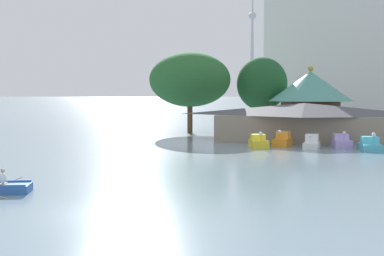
{
  "coord_description": "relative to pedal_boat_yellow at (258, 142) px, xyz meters",
  "views": [
    {
      "loc": [
        9.14,
        -18.75,
        5.07
      ],
      "look_at": [
        -0.42,
        15.21,
        2.62
      ],
      "focal_mm": 45.83,
      "sensor_mm": 36.0,
      "label": 1
    }
  ],
  "objects": [
    {
      "name": "ground_plane",
      "position": [
        -2.64,
        -27.81,
        -0.5
      ],
      "size": [
        2000.0,
        2000.0,
        0.0
      ],
      "primitive_type": "plane",
      "color": "gray"
    },
    {
      "name": "pedal_boat_lavender",
      "position": [
        7.63,
        1.85,
        0.02
      ],
      "size": [
        2.03,
        2.71,
        1.64
      ],
      "rotation": [
        0.0,
        0.0,
        -1.37
      ],
      "color": "#B299D8",
      "rests_on": "ground"
    },
    {
      "name": "pedal_boat_yellow",
      "position": [
        0.0,
        0.0,
        0.0
      ],
      "size": [
        2.31,
        3.0,
        1.56
      ],
      "rotation": [
        0.0,
        0.0,
        -1.23
      ],
      "color": "yellow",
      "rests_on": "ground"
    },
    {
      "name": "shoreline_tree_mid",
      "position": [
        -2.28,
        19.19,
        5.92
      ],
      "size": [
        6.73,
        6.73,
        9.99
      ],
      "color": "brown",
      "rests_on": "ground"
    },
    {
      "name": "background_building_block",
      "position": [
        12.57,
        40.29,
        11.17
      ],
      "size": [
        33.96,
        12.36,
        23.3
      ],
      "color": "silver",
      "rests_on": "ground"
    },
    {
      "name": "green_roof_pavilion",
      "position": [
        4.16,
        15.79,
        4.12
      ],
      "size": [
        10.3,
        10.3,
        8.57
      ],
      "color": "brown",
      "rests_on": "ground"
    },
    {
      "name": "pedal_boat_cyan",
      "position": [
        10.08,
        0.03,
        -0.0
      ],
      "size": [
        2.06,
        3.08,
        1.72
      ],
      "rotation": [
        0.0,
        0.0,
        -1.43
      ],
      "color": "#4CB7CC",
      "rests_on": "ground"
    },
    {
      "name": "pedal_boat_white",
      "position": [
        4.94,
        0.41,
        0.01
      ],
      "size": [
        1.53,
        2.81,
        1.42
      ],
      "rotation": [
        0.0,
        0.0,
        -1.64
      ],
      "color": "white",
      "rests_on": "ground"
    },
    {
      "name": "distant_broadcast_tower",
      "position": [
        -57.69,
        370.07,
        59.0
      ],
      "size": [
        6.26,
        6.26,
        135.97
      ],
      "color": "#B7BCC6",
      "rests_on": "ground"
    },
    {
      "name": "boathouse",
      "position": [
        3.91,
        7.65,
        1.66
      ],
      "size": [
        19.86,
        8.64,
        4.11
      ],
      "color": "gray",
      "rests_on": "ground"
    },
    {
      "name": "pedal_boat_orange",
      "position": [
        2.14,
        1.58,
        0.08
      ],
      "size": [
        1.88,
        2.49,
        1.65
      ],
      "rotation": [
        0.0,
        0.0,
        -1.79
      ],
      "color": "orange",
      "rests_on": "ground"
    },
    {
      "name": "shoreline_tree_tall_left",
      "position": [
        -11.11,
        15.01,
        6.44
      ],
      "size": [
        10.58,
        10.58,
        10.5
      ],
      "color": "brown",
      "rests_on": "ground"
    }
  ]
}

